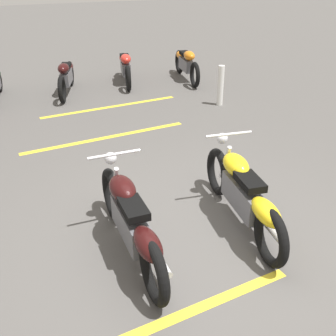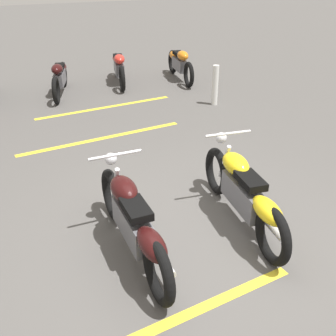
{
  "view_description": "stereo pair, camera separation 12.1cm",
  "coord_description": "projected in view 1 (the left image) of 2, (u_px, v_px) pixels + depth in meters",
  "views": [
    {
      "loc": [
        -3.47,
        1.79,
        3.0
      ],
      "look_at": [
        0.66,
        0.0,
        0.65
      ],
      "focal_mm": 42.91,
      "sensor_mm": 36.0,
      "label": 1
    },
    {
      "loc": [
        -3.42,
        1.9,
        3.0
      ],
      "look_at": [
        0.66,
        0.0,
        0.65
      ],
      "focal_mm": 42.91,
      "sensor_mm": 36.0,
      "label": 2
    }
  ],
  "objects": [
    {
      "name": "parking_stripe_mid",
      "position": [
        107.0,
        137.0,
        7.59
      ],
      "size": [
        0.36,
        3.2,
        0.01
      ],
      "primitive_type": "cube",
      "rotation": [
        0.0,
        0.0,
        1.65
      ],
      "color": "yellow",
      "rests_on": "ground"
    },
    {
      "name": "motorcycle_dark_foreground",
      "position": [
        131.0,
        221.0,
        4.38
      ],
      "size": [
        2.23,
        0.62,
        1.04
      ],
      "rotation": [
        0.0,
        0.0,
        -0.03
      ],
      "color": "black",
      "rests_on": "ground"
    },
    {
      "name": "motorcycle_row_left",
      "position": [
        125.0,
        66.0,
        10.78
      ],
      "size": [
        2.13,
        0.62,
        0.82
      ],
      "rotation": [
        0.0,
        0.0,
        2.91
      ],
      "color": "black",
      "rests_on": "ground"
    },
    {
      "name": "parking_stripe_far",
      "position": [
        111.0,
        107.0,
        9.16
      ],
      "size": [
        0.36,
        3.2,
        0.01
      ],
      "primitive_type": "cube",
      "rotation": [
        0.0,
        0.0,
        1.65
      ],
      "color": "yellow",
      "rests_on": "ground"
    },
    {
      "name": "motorcycle_bright_foreground",
      "position": [
        244.0,
        194.0,
        4.88
      ],
      "size": [
        2.22,
        0.63,
        1.04
      ],
      "rotation": [
        0.0,
        0.0,
        -0.15
      ],
      "color": "black",
      "rests_on": "ground"
    },
    {
      "name": "bollard_post",
      "position": [
        221.0,
        86.0,
        9.09
      ],
      "size": [
        0.14,
        0.14,
        0.91
      ],
      "primitive_type": "cylinder",
      "color": "white",
      "rests_on": "ground"
    },
    {
      "name": "motorcycle_row_center",
      "position": [
        66.0,
        76.0,
        9.93
      ],
      "size": [
        2.04,
        0.77,
        0.8
      ],
      "rotation": [
        0.0,
        0.0,
        2.82
      ],
      "color": "black",
      "rests_on": "ground"
    },
    {
      "name": "ground_plane",
      "position": [
        190.0,
        239.0,
        4.84
      ],
      "size": [
        60.0,
        60.0,
        0.0
      ],
      "primitive_type": "plane",
      "color": "#514F4C"
    },
    {
      "name": "motorcycle_row_far_left",
      "position": [
        186.0,
        63.0,
        11.07
      ],
      "size": [
        2.19,
        0.51,
        0.83
      ],
      "rotation": [
        0.0,
        0.0,
        2.97
      ],
      "color": "black",
      "rests_on": "ground"
    },
    {
      "name": "parking_stripe_near",
      "position": [
        148.0,
        329.0,
        3.66
      ],
      "size": [
        0.36,
        3.2,
        0.01
      ],
      "primitive_type": "cube",
      "rotation": [
        0.0,
        0.0,
        1.65
      ],
      "color": "yellow",
      "rests_on": "ground"
    }
  ]
}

